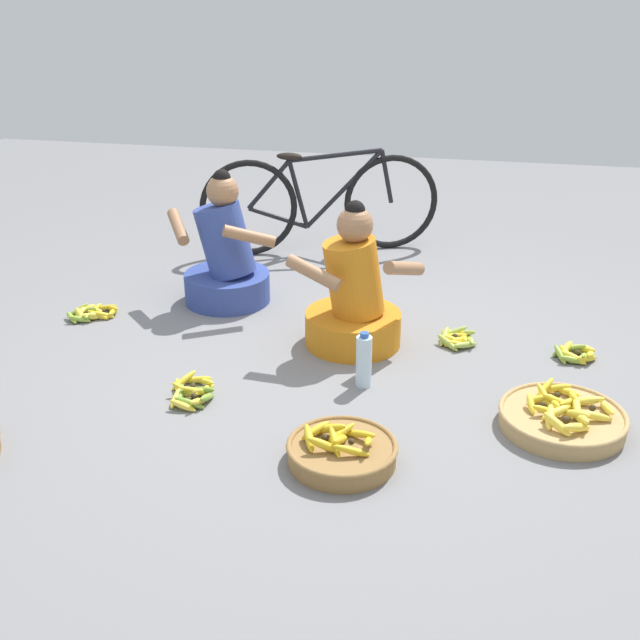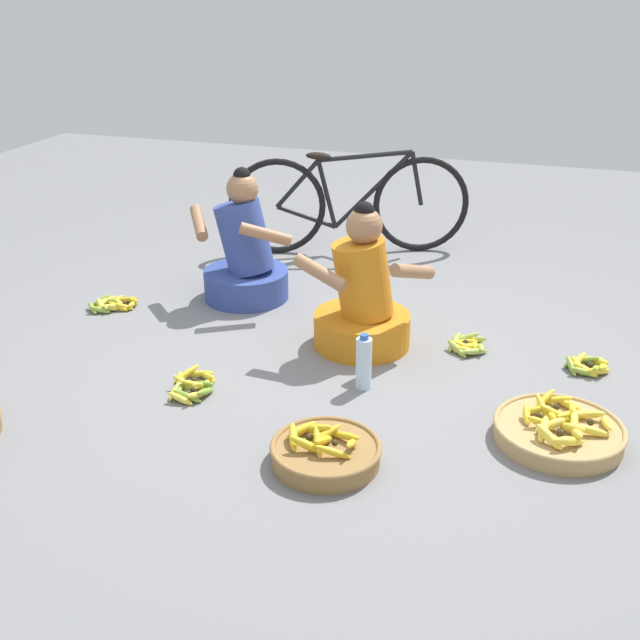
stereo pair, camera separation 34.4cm
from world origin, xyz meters
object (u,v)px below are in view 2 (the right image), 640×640
(loose_bananas_front_right, at_px, (113,304))
(loose_bananas_mid_left, at_px, (192,386))
(loose_bananas_front_center, at_px, (466,344))
(banana_basket_near_vendor, at_px, (559,430))
(loose_bananas_mid_right, at_px, (587,365))
(water_bottle, at_px, (364,363))
(banana_basket_near_bicycle, at_px, (325,452))
(bicycle_leaning, at_px, (349,204))
(vendor_woman_behind, at_px, (245,258))
(vendor_woman_front, at_px, (363,302))

(loose_bananas_front_right, relative_size, loose_bananas_mid_left, 0.92)
(loose_bananas_front_center, bearing_deg, loose_bananas_front_right, -177.52)
(banana_basket_near_vendor, relative_size, loose_bananas_mid_right, 2.25)
(banana_basket_near_vendor, bearing_deg, loose_bananas_front_right, 165.23)
(loose_bananas_mid_right, relative_size, water_bottle, 0.87)
(banana_basket_near_bicycle, distance_m, loose_bananas_front_right, 2.06)
(banana_basket_near_bicycle, bearing_deg, banana_basket_near_vendor, 27.07)
(bicycle_leaning, xyz_separation_m, loose_bananas_front_right, (-1.07, -1.43, -0.33))
(banana_basket_near_bicycle, height_order, water_bottle, water_bottle)
(vendor_woman_behind, relative_size, banana_basket_near_bicycle, 1.76)
(banana_basket_near_bicycle, bearing_deg, bicycle_leaning, 103.87)
(banana_basket_near_vendor, height_order, water_bottle, water_bottle)
(bicycle_leaning, height_order, banana_basket_near_bicycle, bicycle_leaning)
(vendor_woman_front, height_order, loose_bananas_front_center, vendor_woman_front)
(banana_basket_near_vendor, bearing_deg, water_bottle, 167.76)
(vendor_woman_front, bearing_deg, vendor_woman_behind, 153.15)
(loose_bananas_mid_right, distance_m, loose_bananas_front_center, 0.63)
(loose_bananas_front_right, xyz_separation_m, loose_bananas_front_center, (2.11, 0.09, 0.00))
(loose_bananas_mid_right, bearing_deg, vendor_woman_front, -176.79)
(vendor_woman_behind, distance_m, banana_basket_near_bicycle, 1.87)
(loose_bananas_mid_left, distance_m, water_bottle, 0.84)
(vendor_woman_front, xyz_separation_m, water_bottle, (0.13, -0.46, -0.12))
(vendor_woman_behind, relative_size, water_bottle, 2.86)
(vendor_woman_behind, xyz_separation_m, banana_basket_near_vendor, (1.92, -1.09, -0.21))
(water_bottle, bearing_deg, bicycle_leaning, 107.98)
(bicycle_leaning, xyz_separation_m, loose_bananas_mid_right, (1.66, -1.40, -0.33))
(vendor_woman_behind, xyz_separation_m, bicycle_leaning, (0.37, 1.03, 0.09))
(loose_bananas_front_right, bearing_deg, loose_bananas_front_center, 2.48)
(vendor_woman_front, bearing_deg, banana_basket_near_bicycle, -82.58)
(loose_bananas_mid_left, bearing_deg, bicycle_leaning, 85.93)
(banana_basket_near_vendor, bearing_deg, vendor_woman_behind, 150.31)
(loose_bananas_front_right, bearing_deg, vendor_woman_behind, 29.83)
(vendor_woman_front, bearing_deg, loose_bananas_mid_right, 3.21)
(loose_bananas_mid_right, relative_size, loose_bananas_front_center, 1.03)
(loose_bananas_mid_right, height_order, water_bottle, water_bottle)
(vendor_woman_front, xyz_separation_m, loose_bananas_front_center, (0.55, 0.12, -0.23))
(loose_bananas_front_center, distance_m, water_bottle, 0.72)
(vendor_woman_front, distance_m, loose_bananas_front_center, 0.61)
(vendor_woman_front, distance_m, water_bottle, 0.49)
(banana_basket_near_vendor, distance_m, loose_bananas_mid_left, 1.71)
(vendor_woman_front, relative_size, vendor_woman_behind, 0.98)
(vendor_woman_behind, height_order, banana_basket_near_bicycle, vendor_woman_behind)
(loose_bananas_mid_right, bearing_deg, loose_bananas_mid_left, -156.03)
(water_bottle, bearing_deg, banana_basket_near_bicycle, -88.64)
(vendor_woman_front, distance_m, loose_bananas_mid_left, 1.01)
(loose_bananas_mid_right, bearing_deg, banana_basket_near_vendor, -98.80)
(vendor_woman_front, height_order, banana_basket_near_bicycle, vendor_woman_front)
(loose_bananas_mid_right, relative_size, loose_bananas_front_right, 0.84)
(vendor_woman_front, height_order, bicycle_leaning, vendor_woman_front)
(loose_bananas_mid_left, bearing_deg, banana_basket_near_bicycle, -25.55)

